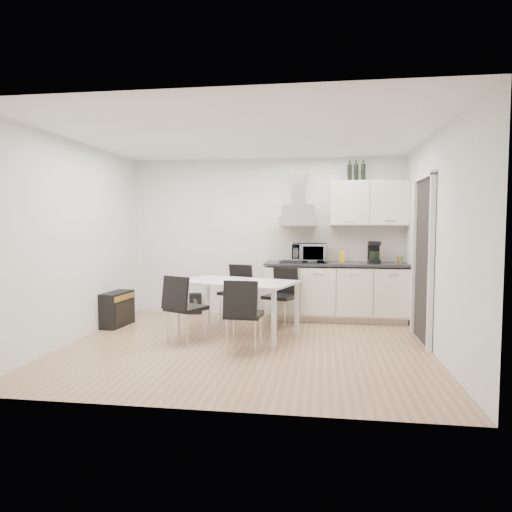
{
  "coord_description": "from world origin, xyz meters",
  "views": [
    {
      "loc": [
        0.92,
        -5.55,
        1.54
      ],
      "look_at": [
        0.06,
        0.46,
        1.1
      ],
      "focal_mm": 32.0,
      "sensor_mm": 36.0,
      "label": 1
    }
  ],
  "objects": [
    {
      "name": "chair_far_left",
      "position": [
        -0.41,
        1.42,
        0.44
      ],
      "size": [
        0.58,
        0.61,
        0.88
      ],
      "primitive_type": null,
      "rotation": [
        0.0,
        0.0,
        2.82
      ],
      "color": "black",
      "rests_on": "ground"
    },
    {
      "name": "wall_left",
      "position": [
        -2.25,
        0.0,
        1.3
      ],
      "size": [
        0.1,
        4.0,
        2.6
      ],
      "primitive_type": "cube",
      "color": "white",
      "rests_on": "ground"
    },
    {
      "name": "wall_front",
      "position": [
        0.0,
        -2.0,
        1.3
      ],
      "size": [
        4.5,
        0.1,
        2.6
      ],
      "primitive_type": "cube",
      "color": "white",
      "rests_on": "ground"
    },
    {
      "name": "guitar_amp",
      "position": [
        -2.1,
        0.83,
        0.26
      ],
      "size": [
        0.33,
        0.64,
        0.51
      ],
      "rotation": [
        0.0,
        0.0,
        -0.11
      ],
      "color": "black",
      "rests_on": "ground"
    },
    {
      "name": "wall_right",
      "position": [
        2.25,
        0.0,
        1.3
      ],
      "size": [
        0.1,
        4.0,
        2.6
      ],
      "primitive_type": "cube",
      "color": "white",
      "rests_on": "ground"
    },
    {
      "name": "floor_speaker",
      "position": [
        -1.19,
        1.9,
        0.17
      ],
      "size": [
        0.25,
        0.24,
        0.34
      ],
      "primitive_type": "cube",
      "rotation": [
        0.0,
        0.0,
        0.31
      ],
      "color": "black",
      "rests_on": "ground"
    },
    {
      "name": "chair_far_right",
      "position": [
        0.32,
        1.12,
        0.44
      ],
      "size": [
        0.6,
        0.63,
        0.88
      ],
      "primitive_type": null,
      "rotation": [
        0.0,
        0.0,
        2.75
      ],
      "color": "black",
      "rests_on": "ground"
    },
    {
      "name": "doorway",
      "position": [
        2.21,
        0.55,
        1.05
      ],
      "size": [
        0.08,
        1.04,
        2.1
      ],
      "primitive_type": "cube",
      "color": "white",
      "rests_on": "ground"
    },
    {
      "name": "dining_table",
      "position": [
        -0.22,
        0.54,
        0.68
      ],
      "size": [
        1.74,
        1.32,
        0.75
      ],
      "rotation": [
        0.0,
        0.0,
        -0.31
      ],
      "color": "white",
      "rests_on": "ground"
    },
    {
      "name": "kitchenette",
      "position": [
        1.19,
        1.73,
        0.83
      ],
      "size": [
        2.22,
        0.64,
        2.52
      ],
      "color": "beige",
      "rests_on": "ground"
    },
    {
      "name": "chair_near_left",
      "position": [
        -0.79,
        0.04,
        0.44
      ],
      "size": [
        0.61,
        0.64,
        0.88
      ],
      "primitive_type": null,
      "rotation": [
        0.0,
        0.0,
        -0.44
      ],
      "color": "black",
      "rests_on": "ground"
    },
    {
      "name": "wall_back",
      "position": [
        0.0,
        2.0,
        1.3
      ],
      "size": [
        4.5,
        0.1,
        2.6
      ],
      "primitive_type": "cube",
      "color": "white",
      "rests_on": "ground"
    },
    {
      "name": "ground",
      "position": [
        0.0,
        0.0,
        0.0
      ],
      "size": [
        4.5,
        4.5,
        0.0
      ],
      "primitive_type": "plane",
      "color": "tan",
      "rests_on": "ground"
    },
    {
      "name": "ceiling",
      "position": [
        0.0,
        0.0,
        2.6
      ],
      "size": [
        4.5,
        4.5,
        0.0
      ],
      "primitive_type": "plane",
      "color": "white",
      "rests_on": "wall_back"
    },
    {
      "name": "chair_near_right",
      "position": [
        0.02,
        -0.26,
        0.44
      ],
      "size": [
        0.46,
        0.52,
        0.88
      ],
      "primitive_type": null,
      "rotation": [
        0.0,
        0.0,
        -0.05
      ],
      "color": "black",
      "rests_on": "ground"
    }
  ]
}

